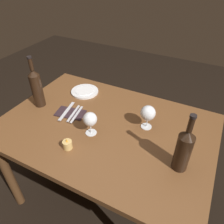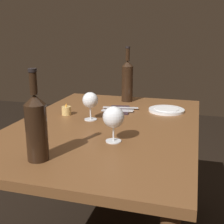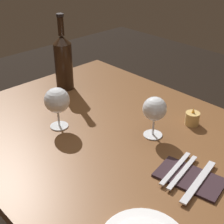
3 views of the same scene
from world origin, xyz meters
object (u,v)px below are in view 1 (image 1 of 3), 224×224
(wine_glass_left, at_px, (148,113))
(wine_bottle_second, at_px, (37,87))
(dinner_plate, at_px, (85,91))
(votive_candle, at_px, (68,145))
(fork_outer, at_px, (77,114))
(table_knife, at_px, (67,111))
(fork_inner, at_px, (74,113))
(wine_bottle, at_px, (184,149))
(wine_glass_right, at_px, (90,120))
(folded_napkin, at_px, (71,113))

(wine_glass_left, distance_m, wine_bottle_second, 0.75)
(dinner_plate, bearing_deg, votive_candle, 113.71)
(dinner_plate, distance_m, fork_outer, 0.29)
(dinner_plate, height_order, table_knife, dinner_plate)
(fork_inner, bearing_deg, wine_bottle, 171.35)
(wine_glass_right, distance_m, wine_bottle, 0.52)
(fork_inner, height_order, fork_outer, same)
(wine_bottle_second, relative_size, fork_outer, 1.98)
(wine_glass_left, xyz_separation_m, fork_inner, (0.47, 0.10, -0.09))
(wine_glass_right, height_order, dinner_plate, wine_glass_right)
(wine_glass_left, xyz_separation_m, dinner_plate, (0.55, -0.16, -0.10))
(table_knife, bearing_deg, folded_napkin, 180.00)
(wine_bottle, distance_m, votive_candle, 0.60)
(votive_candle, xyz_separation_m, fork_inner, (0.15, -0.26, -0.01))
(wine_glass_left, xyz_separation_m, table_knife, (0.52, 0.10, -0.09))
(wine_bottle, distance_m, wine_bottle_second, 1.00)
(votive_candle, relative_size, fork_inner, 0.37)
(votive_candle, bearing_deg, fork_outer, -65.10)
(dinner_plate, distance_m, table_knife, 0.27)
(wine_bottle_second, bearing_deg, fork_inner, -177.28)
(wine_glass_right, height_order, fork_inner, wine_glass_right)
(wine_glass_right, height_order, folded_napkin, wine_glass_right)
(wine_glass_left, relative_size, folded_napkin, 0.74)
(fork_inner, bearing_deg, wine_bottle_second, 2.72)
(fork_outer, bearing_deg, folded_napkin, 0.00)
(wine_bottle_second, xyz_separation_m, folded_napkin, (-0.25, -0.01, -0.14))
(fork_inner, bearing_deg, wine_glass_left, -167.59)
(wine_glass_right, relative_size, fork_inner, 0.82)
(folded_napkin, distance_m, table_knife, 0.03)
(wine_glass_right, bearing_deg, dinner_plate, -52.40)
(wine_bottle, relative_size, votive_candle, 4.93)
(wine_bottle, distance_m, fork_inner, 0.74)
(wine_glass_right, xyz_separation_m, votive_candle, (0.05, 0.16, -0.08))
(fork_outer, height_order, table_knife, same)
(wine_glass_left, relative_size, dinner_plate, 0.74)
(wine_bottle_second, xyz_separation_m, fork_outer, (-0.30, -0.01, -0.13))
(wine_glass_left, height_order, fork_inner, wine_glass_left)
(votive_candle, relative_size, fork_outer, 0.37)
(wine_bottle_second, relative_size, dinner_plate, 1.73)
(folded_napkin, xyz_separation_m, fork_inner, (-0.03, 0.00, 0.01))
(votive_candle, xyz_separation_m, dinner_plate, (0.23, -0.53, -0.02))
(wine_glass_left, height_order, wine_glass_right, wine_glass_left)
(votive_candle, distance_m, fork_outer, 0.29)
(wine_glass_right, distance_m, fork_outer, 0.22)
(wine_bottle, relative_size, wine_bottle_second, 0.93)
(wine_bottle_second, height_order, fork_outer, wine_bottle_second)
(fork_inner, distance_m, table_knife, 0.05)
(wine_bottle_second, relative_size, votive_candle, 5.32)
(wine_glass_left, bearing_deg, table_knife, 11.14)
(votive_candle, height_order, fork_outer, votive_candle)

